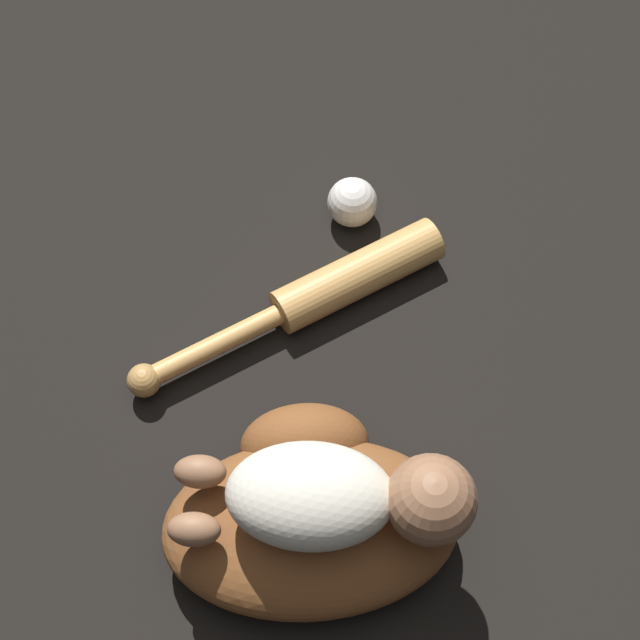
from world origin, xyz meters
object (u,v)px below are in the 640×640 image
Objects in this scene: baseball_glove at (310,512)px; baseball at (352,202)px; baseball_bat at (324,292)px; baby_figure at (341,497)px.

baseball_glove reaches higher than baseball.
baseball_glove is at bearing -103.15° from baseball.
baby_figure is at bearing -93.15° from baseball_bat.
baseball_bat is 6.19× the size of baseball.
baseball is (0.07, 0.46, -0.12)m from baby_figure.
baby_figure is at bearing -34.61° from baseball_glove.
baseball_glove is 1.04× the size of baby_figure.
baseball_glove is at bearing -99.25° from baseball_bat.
baseball_bat is at bearing 86.85° from baby_figure.
baseball reaches higher than baseball_bat.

